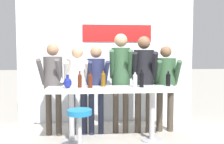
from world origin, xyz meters
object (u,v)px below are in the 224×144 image
person_far_left (53,79)px  person_center_left (96,80)px  bar_stool (80,127)px  person_right (166,79)px  person_left (78,81)px  wine_bottle_1 (80,80)px  wine_bottle_5 (142,79)px  person_center (121,71)px  wine_bottle_2 (90,80)px  wine_bottle_3 (168,79)px  wine_bottle_4 (135,80)px  person_center_right (144,73)px  wine_bottle_0 (103,79)px  decorative_vase (68,83)px  wine_glass_0 (62,80)px  tasting_table (112,97)px

person_far_left → person_center_left: bearing=8.5°
bar_stool → person_right: size_ratio=0.43×
person_far_left → person_left: 0.44m
wine_bottle_1 → wine_bottle_5: 1.03m
person_center → wine_bottle_2: bearing=-133.0°
person_far_left → wine_bottle_2: size_ratio=6.17×
wine_bottle_3 → wine_bottle_4: wine_bottle_4 is taller
person_center_right → wine_bottle_4: 0.50m
wine_bottle_0 → person_center: bearing=44.4°
person_far_left → wine_bottle_4: (1.41, -0.41, 0.01)m
bar_stool → wine_bottle_3: size_ratio=2.72×
wine_bottle_4 → wine_bottle_5: bearing=-16.7°
wine_bottle_0 → wine_bottle_1: wine_bottle_0 is taller
person_center_left → person_center_right: (0.88, 0.02, 0.11)m
person_left → wine_bottle_4: bearing=-25.5°
person_center → decorative_vase: (-0.93, -0.50, -0.15)m
bar_stool → decorative_vase: 0.86m
wine_glass_0 → decorative_vase: bearing=-41.4°
wine_bottle_2 → wine_bottle_5: bearing=0.2°
person_center_left → wine_bottle_1: (-0.28, -0.39, 0.04)m
person_center_left → wine_bottle_4: size_ratio=6.12×
bar_stool → person_left: size_ratio=0.44×
wine_bottle_2 → wine_bottle_3: 1.35m
person_center_left → person_right: 1.31m
person_center_right → wine_glass_0: bearing=-157.1°
person_center_left → wine_bottle_2: (-0.11, -0.44, 0.04)m
wine_bottle_1 → decorative_vase: (-0.19, -0.06, -0.04)m
wine_bottle_3 → decorative_vase: size_ratio=1.18×
person_right → wine_bottle_0: 1.25m
person_far_left → decorative_vase: size_ratio=7.55×
bar_stool → person_right: person_right is taller
person_center_left → wine_bottle_3: size_ratio=6.22×
person_center_right → wine_bottle_1: 1.23m
tasting_table → person_center_left: person_center_left is taller
person_center → wine_glass_0: 1.11m
wine_bottle_5 → person_far_left: bearing=163.8°
wine_bottle_3 → wine_bottle_5: (-0.49, -0.11, 0.02)m
wine_bottle_1 → wine_bottle_3: bearing=2.5°
person_center → person_center_right: bearing=2.2°
tasting_table → wine_bottle_5: wine_bottle_5 is taller
person_center_left → wine_bottle_4: 0.76m
bar_stool → wine_bottle_5: bearing=32.8°
person_far_left → wine_bottle_5: person_far_left is taller
wine_bottle_4 → person_center_left: bearing=147.4°
tasting_table → person_center: bearing=67.2°
person_center_left → person_center: size_ratio=0.87×
person_far_left → person_center_left: person_far_left is taller
wine_bottle_0 → wine_glass_0: 0.69m
tasting_table → wine_bottle_2: size_ratio=8.10×
bar_stool → person_far_left: size_ratio=0.42×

